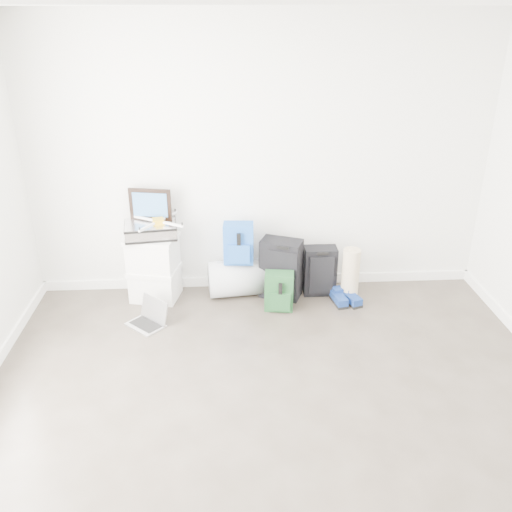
{
  "coord_description": "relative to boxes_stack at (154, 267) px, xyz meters",
  "views": [
    {
      "loc": [
        -0.34,
        -2.61,
        2.7
      ],
      "look_at": [
        -0.07,
        1.9,
        0.61
      ],
      "focal_mm": 38.0,
      "sensor_mm": 36.0,
      "label": 1
    }
  ],
  "objects": [
    {
      "name": "duffel_bag",
      "position": [
        0.84,
        0.02,
        -0.15
      ],
      "size": [
        0.64,
        0.44,
        0.38
      ],
      "primitive_type": "cylinder",
      "rotation": [
        0.0,
        1.57,
        0.11
      ],
      "color": "#95999D",
      "rests_on": "ground"
    },
    {
      "name": "shoes",
      "position": [
        1.89,
        -0.23,
        -0.29
      ],
      "size": [
        0.3,
        0.3,
        0.09
      ],
      "rotation": [
        0.0,
        0.0,
        0.24
      ],
      "color": "black",
      "rests_on": "ground"
    },
    {
      "name": "room_envelope",
      "position": [
        1.07,
        -2.26,
        1.39
      ],
      "size": [
        4.52,
        5.02,
        2.71
      ],
      "color": "silver",
      "rests_on": "ground"
    },
    {
      "name": "painting",
      "position": [
        0.0,
        0.1,
        0.63
      ],
      "size": [
        0.41,
        0.11,
        0.31
      ],
      "rotation": [
        0.0,
        0.0,
        -0.2
      ],
      "color": "black",
      "rests_on": "briefcase"
    },
    {
      "name": "rolled_rug",
      "position": [
        1.95,
        -0.12,
        -0.07
      ],
      "size": [
        0.17,
        0.17,
        0.53
      ],
      "primitive_type": "cylinder",
      "color": "#C1B088",
      "rests_on": "ground"
    },
    {
      "name": "blue_backpack",
      "position": [
        0.84,
        -0.01,
        0.24
      ],
      "size": [
        0.3,
        0.23,
        0.41
      ],
      "rotation": [
        0.0,
        0.0,
        -0.07
      ],
      "color": "#184B9C",
      "rests_on": "duffel_bag"
    },
    {
      "name": "drone",
      "position": [
        0.08,
        -0.02,
        0.5
      ],
      "size": [
        0.5,
        0.5,
        0.05
      ],
      "rotation": [
        0.0,
        0.0,
        0.24
      ],
      "color": "gold",
      "rests_on": "briefcase"
    },
    {
      "name": "ground",
      "position": [
        1.07,
        -2.28,
        -0.34
      ],
      "size": [
        5.0,
        5.0,
        0.0
      ],
      "primitive_type": "plane",
      "color": "#362F27",
      "rests_on": "ground"
    },
    {
      "name": "boxes_stack",
      "position": [
        0.0,
        0.0,
        0.0
      ],
      "size": [
        0.54,
        0.47,
        0.67
      ],
      "rotation": [
        0.0,
        0.0,
        -0.22
      ],
      "color": "silver",
      "rests_on": "ground"
    },
    {
      "name": "large_suitcase",
      "position": [
        1.26,
        -0.05,
        -0.03
      ],
      "size": [
        0.45,
        0.38,
        0.61
      ],
      "rotation": [
        0.0,
        0.0,
        -0.39
      ],
      "color": "black",
      "rests_on": "ground"
    },
    {
      "name": "carry_on",
      "position": [
        1.66,
        -0.01,
        -0.08
      ],
      "size": [
        0.32,
        0.21,
        0.51
      ],
      "rotation": [
        0.0,
        0.0,
        -0.01
      ],
      "color": "black",
      "rests_on": "ground"
    },
    {
      "name": "briefcase",
      "position": [
        0.0,
        0.0,
        0.4
      ],
      "size": [
        0.52,
        0.41,
        0.14
      ],
      "primitive_type": "cube",
      "rotation": [
        0.0,
        0.0,
        0.12
      ],
      "color": "#B2B2B7",
      "rests_on": "boxes_stack"
    },
    {
      "name": "laptop",
      "position": [
        -0.01,
        -0.51,
        -0.28
      ],
      "size": [
        0.41,
        0.41,
        0.24
      ],
      "rotation": [
        0.0,
        0.0,
        -0.76
      ],
      "color": "silver",
      "rests_on": "ground"
    },
    {
      "name": "green_backpack",
      "position": [
        1.22,
        -0.31,
        -0.15
      ],
      "size": [
        0.29,
        0.23,
        0.38
      ],
      "rotation": [
        0.0,
        0.0,
        -0.13
      ],
      "color": "#163D1B",
      "rests_on": "ground"
    }
  ]
}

